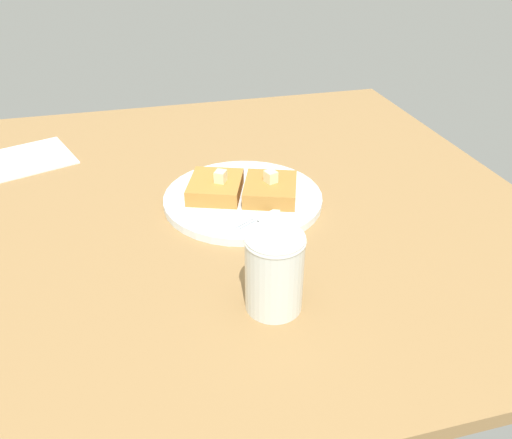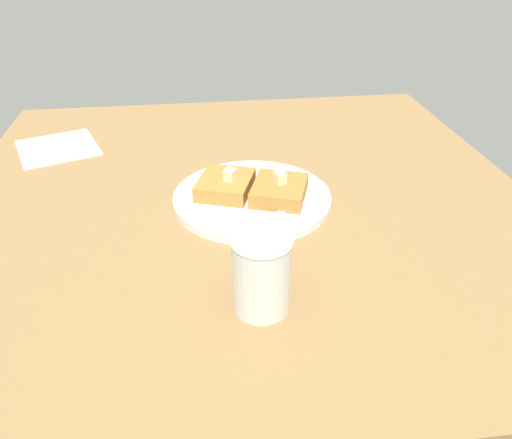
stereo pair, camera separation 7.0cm
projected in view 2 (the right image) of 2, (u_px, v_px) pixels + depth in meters
table_surface at (244, 200)px, 85.67cm from camera, size 97.31×97.31×2.08cm
plate at (252, 197)px, 82.86cm from camera, size 26.18×26.18×1.30cm
toast_slice_left at (279, 190)px, 81.08cm from camera, size 11.05×11.80×2.55cm
toast_slice_middle at (225, 185)px, 82.69cm from camera, size 11.05×11.80×2.55cm
butter_pat_primary at (280, 178)px, 80.12cm from camera, size 2.20×2.31×1.86cm
butter_pat_secondary at (230, 175)px, 80.99cm from camera, size 2.40×2.46×1.86cm
fork at (278, 214)px, 77.07cm from camera, size 14.53×9.32×0.36cm
syrup_jar at (261, 276)px, 58.86cm from camera, size 7.19×7.19×10.16cm
napkin at (58, 148)px, 101.39cm from camera, size 19.17×19.35×0.30cm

